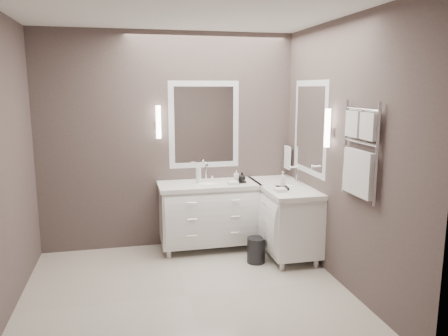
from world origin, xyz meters
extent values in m
cube|color=beige|center=(0.00, 0.00, -0.01)|extent=(3.20, 3.00, 0.01)
cube|color=white|center=(0.00, 0.00, 2.71)|extent=(3.20, 3.00, 0.01)
cube|color=#4D403D|center=(0.00, 1.50, 1.35)|extent=(3.20, 0.01, 2.70)
cube|color=#4D403D|center=(0.00, -1.50, 1.35)|extent=(3.20, 0.01, 2.70)
cube|color=#4D403D|center=(1.60, 0.00, 1.35)|extent=(0.01, 3.00, 2.70)
cube|color=white|center=(0.45, 1.23, 0.45)|extent=(1.20, 0.55, 0.70)
cube|color=white|center=(0.45, 1.23, 0.82)|extent=(1.24, 0.59, 0.05)
ellipsoid|color=white|center=(0.45, 1.23, 0.81)|extent=(0.36, 0.28, 0.12)
cylinder|color=white|center=(0.45, 1.39, 0.96)|extent=(0.02, 0.02, 0.22)
cube|color=white|center=(1.33, 0.90, 0.45)|extent=(0.55, 1.20, 0.70)
cube|color=white|center=(1.33, 0.90, 0.82)|extent=(0.59, 1.24, 0.05)
ellipsoid|color=white|center=(1.33, 0.90, 0.81)|extent=(0.36, 0.28, 0.12)
cylinder|color=white|center=(1.49, 0.90, 0.96)|extent=(0.02, 0.02, 0.22)
cube|color=white|center=(0.45, 1.49, 1.55)|extent=(0.90, 0.02, 1.10)
cube|color=white|center=(0.45, 1.49, 1.55)|extent=(0.77, 0.02, 0.96)
cube|color=white|center=(1.59, 0.80, 1.55)|extent=(0.02, 0.90, 1.10)
cube|color=white|center=(1.59, 0.80, 1.55)|extent=(0.02, 0.90, 0.96)
cube|color=white|center=(-0.13, 1.43, 1.55)|extent=(0.05, 0.05, 0.10)
cylinder|color=white|center=(-0.13, 1.43, 1.60)|extent=(0.06, 0.06, 0.40)
cube|color=white|center=(1.53, 0.22, 1.55)|extent=(0.05, 0.05, 0.10)
cylinder|color=white|center=(1.53, 0.22, 1.60)|extent=(0.06, 0.06, 0.40)
cylinder|color=white|center=(1.55, 1.36, 1.25)|extent=(0.02, 0.22, 0.02)
cube|color=white|center=(1.54, 1.36, 1.11)|extent=(0.03, 0.17, 0.30)
cylinder|color=white|center=(1.56, -0.68, 1.45)|extent=(0.03, 0.03, 0.90)
cylinder|color=white|center=(1.56, -0.12, 1.45)|extent=(0.03, 0.03, 0.90)
cube|color=white|center=(1.55, -0.53, 1.68)|extent=(0.06, 0.22, 0.24)
cube|color=white|center=(1.55, -0.27, 1.68)|extent=(0.06, 0.22, 0.24)
cube|color=white|center=(1.55, -0.40, 1.24)|extent=(0.06, 0.46, 0.42)
cylinder|color=black|center=(0.90, 0.65, 0.15)|extent=(0.26, 0.26, 0.30)
cube|color=black|center=(0.82, 1.16, 0.86)|extent=(0.17, 0.14, 0.02)
cube|color=black|center=(1.23, 0.71, 0.86)|extent=(0.16, 0.20, 0.03)
cylinder|color=silver|center=(0.33, 1.26, 0.94)|extent=(0.08, 0.08, 0.19)
imported|color=white|center=(0.79, 1.18, 0.94)|extent=(0.08, 0.08, 0.13)
imported|color=black|center=(0.85, 1.13, 0.93)|extent=(0.09, 0.09, 0.12)
imported|color=white|center=(1.23, 0.71, 0.97)|extent=(0.08, 0.08, 0.18)
camera|label=1|loc=(-0.54, -3.97, 2.02)|focal=35.00mm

